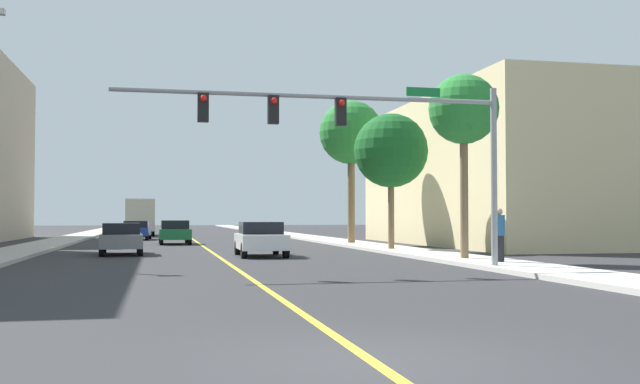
# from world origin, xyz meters

# --- Properties ---
(ground) EXTENTS (192.00, 192.00, 0.00)m
(ground) POSITION_xyz_m (0.00, 42.00, 0.00)
(ground) COLOR #2D2D30
(sidewalk_left) EXTENTS (2.62, 168.00, 0.15)m
(sidewalk_left) POSITION_xyz_m (-8.80, 42.00, 0.07)
(sidewalk_left) COLOR #B2ADA3
(sidewalk_left) RESTS_ON ground
(sidewalk_right) EXTENTS (2.62, 168.00, 0.15)m
(sidewalk_right) POSITION_xyz_m (8.80, 42.00, 0.07)
(sidewalk_right) COLOR beige
(sidewalk_right) RESTS_ON ground
(lane_marking_center) EXTENTS (0.16, 144.00, 0.01)m
(lane_marking_center) POSITION_xyz_m (0.00, 42.00, 0.00)
(lane_marking_center) COLOR yellow
(lane_marking_center) RESTS_ON ground
(building_right_near) EXTENTS (12.65, 22.73, 8.72)m
(building_right_near) POSITION_xyz_m (18.92, 33.09, 4.36)
(building_right_near) COLOR beige
(building_right_near) RESTS_ON ground
(traffic_signal_mast) EXTENTS (11.85, 0.36, 5.60)m
(traffic_signal_mast) POSITION_xyz_m (3.63, 13.13, 4.40)
(traffic_signal_mast) COLOR gray
(traffic_signal_mast) RESTS_ON sidewalk_right
(palm_near) EXTENTS (2.62, 2.62, 6.85)m
(palm_near) POSITION_xyz_m (8.62, 17.15, 5.61)
(palm_near) COLOR brown
(palm_near) RESTS_ON sidewalk_right
(palm_mid) EXTENTS (3.58, 3.58, 6.51)m
(palm_mid) POSITION_xyz_m (8.45, 25.41, 4.84)
(palm_mid) COLOR brown
(palm_mid) RESTS_ON sidewalk_right
(palm_far) EXTENTS (3.78, 3.78, 8.42)m
(palm_far) POSITION_xyz_m (8.65, 33.67, 6.61)
(palm_far) COLOR brown
(palm_far) RESTS_ON sidewalk_right
(car_white) EXTENTS (1.98, 4.11, 1.46)m
(car_white) POSITION_xyz_m (1.76, 22.61, 0.76)
(car_white) COLOR white
(car_white) RESTS_ON ground
(car_green) EXTENTS (1.91, 4.33, 1.46)m
(car_green) POSITION_xyz_m (-1.52, 37.43, 0.76)
(car_green) COLOR #196638
(car_green) RESTS_ON ground
(car_blue) EXTENTS (2.12, 4.53, 1.37)m
(car_blue) POSITION_xyz_m (-4.07, 46.79, 0.71)
(car_blue) COLOR #1E389E
(car_blue) RESTS_ON ground
(car_gray) EXTENTS (1.95, 4.12, 1.40)m
(car_gray) POSITION_xyz_m (-4.07, 25.31, 0.73)
(car_gray) COLOR slate
(car_gray) RESTS_ON ground
(delivery_truck) EXTENTS (2.48, 8.27, 3.17)m
(delivery_truck) POSITION_xyz_m (-4.04, 57.88, 1.68)
(delivery_truck) COLOR #194799
(delivery_truck) RESTS_ON ground
(pedestrian) EXTENTS (0.38, 0.38, 1.83)m
(pedestrian) POSITION_xyz_m (8.87, 14.81, 1.07)
(pedestrian) COLOR black
(pedestrian) RESTS_ON sidewalk_right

